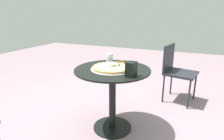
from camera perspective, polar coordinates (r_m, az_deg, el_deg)
ground_plane at (r=2.30m, az=0.11°, el=-16.99°), size 10.00×10.00×0.00m
patio_table at (r=2.06m, az=0.12°, el=-5.15°), size 0.81×0.81×0.72m
pizza_on_tray at (r=1.98m, az=0.02°, el=0.69°), size 0.44×0.44×0.05m
pizza_server at (r=2.02m, az=1.70°, el=2.22°), size 0.13×0.21×0.02m
drinking_cup at (r=2.29m, az=-0.75°, el=3.82°), size 0.08×0.08×0.10m
napkin_dispenser at (r=1.74m, az=5.80°, el=0.23°), size 0.09×0.11×0.14m
patio_chair_near at (r=2.93m, az=18.79°, el=0.41°), size 0.50×0.50×0.84m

